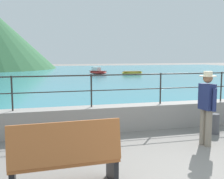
% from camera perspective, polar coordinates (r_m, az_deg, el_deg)
% --- Properties ---
extents(ground_plane, '(120.00, 120.00, 0.00)m').
position_cam_1_polar(ground_plane, '(5.29, 14.29, -16.76)').
color(ground_plane, slate).
extents(promenade_wall, '(20.00, 0.56, 0.70)m').
position_cam_1_polar(promenade_wall, '(7.98, 3.06, -5.71)').
color(promenade_wall, gray).
rests_on(promenade_wall, ground).
extents(railing, '(18.44, 0.04, 0.90)m').
position_cam_1_polar(railing, '(7.83, 3.11, 1.30)').
color(railing, '#282623').
rests_on(railing, promenade_wall).
extents(lake_water, '(64.00, 44.32, 0.06)m').
position_cam_1_polar(lake_water, '(30.21, -10.35, 3.05)').
color(lake_water, teal).
rests_on(lake_water, ground).
extents(bench_main, '(1.72, 0.62, 1.13)m').
position_cam_1_polar(bench_main, '(4.50, -9.54, -13.33)').
color(bench_main, '#B76633').
rests_on(bench_main, ground).
extents(person_walking, '(0.38, 0.56, 1.75)m').
position_cam_1_polar(person_walking, '(6.82, 18.83, -2.93)').
color(person_walking, slate).
rests_on(person_walking, ground).
extents(bollard, '(0.24, 0.24, 0.55)m').
position_cam_1_polar(bollard, '(8.05, 20.27, -6.61)').
color(bollard, '#4C4C51').
rests_on(bollard, ground).
extents(boat_0, '(2.31, 0.93, 0.36)m').
position_cam_1_polar(boat_0, '(29.20, 4.15, 3.45)').
color(boat_0, gold).
rests_on(boat_0, lake_water).
extents(boat_4, '(2.07, 2.40, 0.76)m').
position_cam_1_polar(boat_4, '(29.82, -2.95, 3.67)').
color(boat_4, red).
rests_on(boat_4, lake_water).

